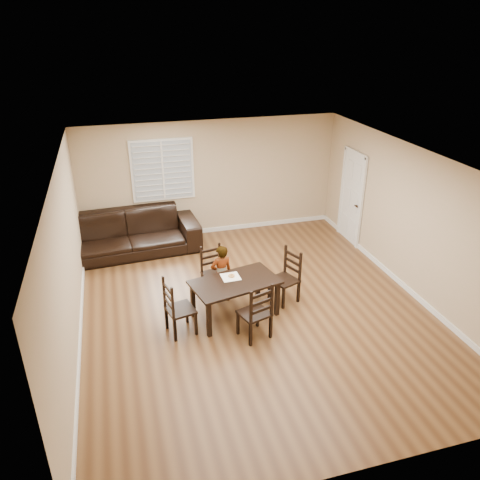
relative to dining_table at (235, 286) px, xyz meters
name	(u,v)px	position (x,y,z in m)	size (l,w,h in m)	color
ground	(255,309)	(0.39, 0.10, -0.59)	(7.00, 7.00, 0.00)	brown
room	(255,211)	(0.42, 0.28, 1.21)	(6.04, 7.04, 2.72)	tan
dining_table	(235,286)	(0.00, 0.00, 0.00)	(1.60, 1.12, 0.68)	black
chair_near	(212,271)	(-0.20, 0.91, -0.17)	(0.49, 0.47, 0.94)	black
chair_far	(259,316)	(0.18, -0.77, -0.14)	(0.56, 0.54, 1.01)	black
chair_left	(173,310)	(-1.10, -0.25, -0.14)	(0.51, 0.53, 1.00)	black
chair_right	(289,277)	(1.09, 0.26, -0.14)	(0.56, 0.57, 1.00)	black
child	(221,274)	(-0.12, 0.52, -0.03)	(0.41, 0.27, 1.12)	gray
napkin	(231,277)	(-0.04, 0.16, 0.09)	(0.31, 0.31, 0.00)	white
donut	(232,275)	(-0.02, 0.16, 0.12)	(0.11, 0.11, 0.04)	#C98A48
sofa	(127,234)	(-1.63, 2.99, -0.14)	(3.09, 1.21, 0.90)	black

